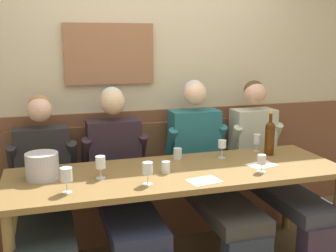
% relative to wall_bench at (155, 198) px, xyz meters
% --- Properties ---
extents(room_wall_back, '(6.80, 0.12, 2.80)m').
position_rel_wall_bench_xyz_m(room_wall_back, '(-0.00, 0.26, 1.12)').
color(room_wall_back, '#C4B595').
rests_on(room_wall_back, ground).
extents(wood_wainscot_panel, '(6.80, 0.03, 1.05)m').
position_rel_wall_bench_xyz_m(wood_wainscot_panel, '(0.00, 0.21, 0.24)').
color(wood_wainscot_panel, brown).
rests_on(wood_wainscot_panel, ground).
extents(wall_bench, '(2.72, 0.42, 0.94)m').
position_rel_wall_bench_xyz_m(wall_bench, '(0.00, 0.00, 0.00)').
color(wall_bench, brown).
rests_on(wall_bench, ground).
extents(dining_table, '(2.42, 0.79, 0.76)m').
position_rel_wall_bench_xyz_m(dining_table, '(0.00, -0.67, 0.40)').
color(dining_table, brown).
rests_on(dining_table, ground).
extents(person_left_seat, '(0.53, 1.23, 1.26)m').
position_rel_wall_bench_xyz_m(person_left_seat, '(-0.94, -0.38, 0.31)').
color(person_left_seat, '#2C2E32').
rests_on(person_left_seat, ground).
extents(person_center_right_seat, '(0.54, 1.23, 1.30)m').
position_rel_wall_bench_xyz_m(person_center_right_seat, '(-0.36, -0.35, 0.35)').
color(person_center_right_seat, '#372D3C').
rests_on(person_center_right_seat, ground).
extents(person_right_seat, '(0.54, 1.24, 1.34)m').
position_rel_wall_bench_xyz_m(person_right_seat, '(0.36, -0.34, 0.36)').
color(person_right_seat, '#28303E').
rests_on(person_right_seat, ground).
extents(person_center_left_seat, '(0.50, 1.24, 1.32)m').
position_rel_wall_bench_xyz_m(person_center_left_seat, '(0.95, -0.34, 0.36)').
color(person_center_left_seat, '#34283D').
rests_on(person_center_left_seat, ground).
extents(ice_bucket, '(0.22, 0.22, 0.18)m').
position_rel_wall_bench_xyz_m(ice_bucket, '(-0.93, -0.58, 0.57)').
color(ice_bucket, '#B5B1BB').
rests_on(ice_bucket, dining_table).
extents(wine_bottle_clear_water, '(0.08, 0.08, 0.36)m').
position_rel_wall_bench_xyz_m(wine_bottle_clear_water, '(0.84, -0.50, 0.63)').
color(wine_bottle_clear_water, '#462308').
rests_on(wine_bottle_clear_water, dining_table).
extents(wine_glass_near_bucket, '(0.07, 0.07, 0.15)m').
position_rel_wall_bench_xyz_m(wine_glass_near_bucket, '(-0.56, -0.68, 0.58)').
color(wine_glass_near_bucket, silver).
rests_on(wine_glass_near_bucket, dining_table).
extents(wine_glass_center_rear, '(0.06, 0.06, 0.14)m').
position_rel_wall_bench_xyz_m(wine_glass_center_rear, '(0.43, -0.47, 0.58)').
color(wine_glass_center_rear, silver).
rests_on(wine_glass_center_rear, dining_table).
extents(wine_glass_mid_right, '(0.07, 0.07, 0.15)m').
position_rel_wall_bench_xyz_m(wine_glass_mid_right, '(-0.28, -0.89, 0.58)').
color(wine_glass_mid_right, silver).
rests_on(wine_glass_mid_right, dining_table).
extents(wine_glass_left_end, '(0.06, 0.06, 0.14)m').
position_rel_wall_bench_xyz_m(wine_glass_left_end, '(0.80, -0.37, 0.57)').
color(wine_glass_left_end, silver).
rests_on(wine_glass_left_end, dining_table).
extents(wine_glass_by_bottle, '(0.07, 0.07, 0.16)m').
position_rel_wall_bench_xyz_m(wine_glass_by_bottle, '(-0.79, -0.89, 0.59)').
color(wine_glass_by_bottle, silver).
rests_on(wine_glass_by_bottle, dining_table).
extents(wine_glass_mid_left, '(0.06, 0.06, 0.13)m').
position_rel_wall_bench_xyz_m(wine_glass_mid_left, '(0.55, -0.88, 0.56)').
color(wine_glass_mid_left, silver).
rests_on(wine_glass_mid_left, dining_table).
extents(water_tumbler_left, '(0.07, 0.07, 0.09)m').
position_rel_wall_bench_xyz_m(water_tumbler_left, '(0.08, -0.40, 0.52)').
color(water_tumbler_left, silver).
rests_on(water_tumbler_left, dining_table).
extents(water_tumbler_right, '(0.06, 0.06, 0.08)m').
position_rel_wall_bench_xyz_m(water_tumbler_right, '(-0.10, -0.70, 0.52)').
color(water_tumbler_right, silver).
rests_on(water_tumbler_right, dining_table).
extents(tasting_sheet_left_guest, '(0.23, 0.19, 0.00)m').
position_rel_wall_bench_xyz_m(tasting_sheet_left_guest, '(0.10, -0.93, 0.48)').
color(tasting_sheet_left_guest, white).
rests_on(tasting_sheet_left_guest, dining_table).
extents(tasting_sheet_right_guest, '(0.24, 0.19, 0.00)m').
position_rel_wall_bench_xyz_m(tasting_sheet_right_guest, '(0.64, -0.73, 0.48)').
color(tasting_sheet_right_guest, white).
rests_on(tasting_sheet_right_guest, dining_table).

